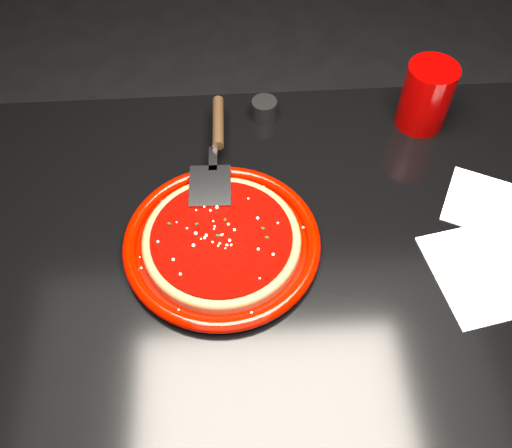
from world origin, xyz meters
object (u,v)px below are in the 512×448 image
Objects in this scene: plate at (222,243)px; pizza_server at (215,150)px; table at (283,341)px; cup at (426,96)px; ramekin at (264,109)px.

plate is 1.07× the size of pizza_server.
pizza_server is at bearing 91.70° from plate.
table is 0.41m from plate.
plate is at bearing -145.27° from cup.
pizza_server is at bearing 122.18° from table.
ramekin is (-0.02, 0.33, 0.39)m from table.
table is at bearing -134.63° from cup.
plate is at bearing -106.57° from ramekin.
plate is 0.33m from ramekin.
plate is 2.49× the size of cup.
ramekin is at bearing 173.41° from cup.
plate is (-0.12, 0.01, 0.39)m from table.
ramekin is (-0.31, 0.04, -0.05)m from cup.
pizza_server is at bearing -167.06° from cup.
table is 23.42× the size of ramekin.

